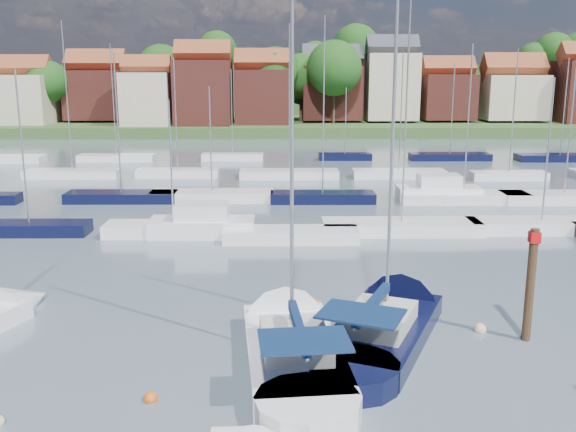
{
  "coord_description": "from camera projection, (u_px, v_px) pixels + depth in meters",
  "views": [
    {
      "loc": [
        0.08,
        -21.84,
        10.88
      ],
      "look_at": [
        0.4,
        14.0,
        2.73
      ],
      "focal_mm": 40.0,
      "sensor_mm": 36.0,
      "label": 1
    }
  ],
  "objects": [
    {
      "name": "ground",
      "position": [
        282.0,
        184.0,
        62.71
      ],
      "size": [
        260.0,
        260.0,
        0.0
      ],
      "primitive_type": "plane",
      "color": "#44535D",
      "rests_on": "ground"
    },
    {
      "name": "sailboat_centre",
      "position": [
        288.0,
        336.0,
        26.05
      ],
      "size": [
        4.67,
        13.37,
        17.73
      ],
      "rotation": [
        0.0,
        0.0,
        1.66
      ],
      "color": "white",
      "rests_on": "ground"
    },
    {
      "name": "sailboat_navy",
      "position": [
        393.0,
        318.0,
        27.9
      ],
      "size": [
        8.33,
        13.28,
        17.92
      ],
      "rotation": [
        0.0,
        0.0,
        1.16
      ],
      "color": "black",
      "rests_on": "ground"
    },
    {
      "name": "timber_piling",
      "position": [
        528.0,
        306.0,
        26.17
      ],
      "size": [
        0.4,
        0.4,
        6.99
      ],
      "color": "#4C331E",
      "rests_on": "ground"
    },
    {
      "name": "buoy_c",
      "position": [
        151.0,
        401.0,
        21.61
      ],
      "size": [
        0.47,
        0.47,
        0.47
      ],
      "primitive_type": "sphere",
      "color": "#D85914",
      "rests_on": "ground"
    },
    {
      "name": "buoy_d",
      "position": [
        359.0,
        395.0,
        21.98
      ],
      "size": [
        0.53,
        0.53,
        0.53
      ],
      "primitive_type": "sphere",
      "color": "#D85914",
      "rests_on": "ground"
    },
    {
      "name": "buoy_e",
      "position": [
        316.0,
        307.0,
        30.21
      ],
      "size": [
        0.51,
        0.51,
        0.51
      ],
      "primitive_type": "sphere",
      "color": "#D85914",
      "rests_on": "ground"
    },
    {
      "name": "buoy_g",
      "position": [
        480.0,
        331.0,
        27.38
      ],
      "size": [
        0.54,
        0.54,
        0.54
      ],
      "primitive_type": "sphere",
      "color": "beige",
      "rests_on": "ground"
    },
    {
      "name": "marina_field",
      "position": [
        303.0,
        189.0,
        57.9
      ],
      "size": [
        79.62,
        41.41,
        15.93
      ],
      "color": "white",
      "rests_on": "ground"
    },
    {
      "name": "far_shore_town",
      "position": [
        291.0,
        98.0,
        152.06
      ],
      "size": [
        212.46,
        90.0,
        22.27
      ],
      "color": "#375329",
      "rests_on": "ground"
    }
  ]
}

